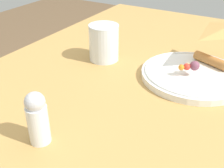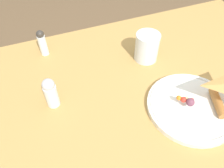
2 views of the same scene
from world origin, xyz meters
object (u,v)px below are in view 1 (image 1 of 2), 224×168
at_px(dining_table, 154,104).
at_px(milk_glass, 103,44).
at_px(plate_pizza, 193,73).
at_px(salt_shaker, 37,118).

xyz_separation_m(dining_table, milk_glass, (0.00, -0.16, 0.15)).
relative_size(plate_pizza, milk_glass, 2.53).
distance_m(plate_pizza, salt_shaker, 0.41).
relative_size(dining_table, plate_pizza, 4.42).
bearing_deg(plate_pizza, dining_table, -78.10).
relative_size(plate_pizza, salt_shaker, 2.53).
bearing_deg(milk_glass, dining_table, 91.25).
bearing_deg(dining_table, salt_shaker, -12.66).
relative_size(dining_table, salt_shaker, 11.16).
height_order(dining_table, plate_pizza, plate_pizza).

